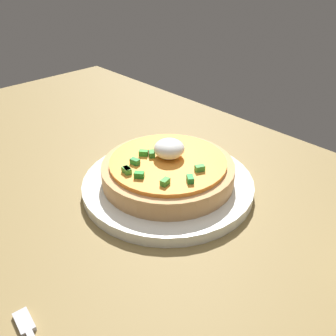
% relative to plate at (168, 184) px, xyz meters
% --- Properties ---
extents(dining_table, '(1.21, 0.84, 0.03)m').
position_rel_plate_xyz_m(dining_table, '(0.01, 0.13, -0.02)').
color(dining_table, olive).
rests_on(dining_table, ground).
extents(plate, '(0.25, 0.25, 0.02)m').
position_rel_plate_xyz_m(plate, '(0.00, 0.00, 0.00)').
color(plate, white).
rests_on(plate, dining_table).
extents(pizza, '(0.19, 0.19, 0.06)m').
position_rel_plate_xyz_m(pizza, '(0.00, -0.00, 0.03)').
color(pizza, tan).
rests_on(pizza, plate).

